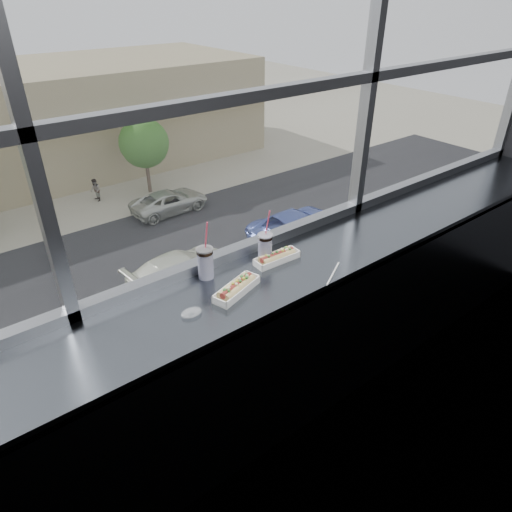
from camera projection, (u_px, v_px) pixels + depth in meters
wall_back_lower at (242, 325)px, 3.01m from camera, size 6.00×0.00×6.00m
window_glass at (234, 31)px, 2.12m from camera, size 6.00×0.00×6.00m
window_mullions at (236, 31)px, 2.11m from camera, size 6.00×0.08×2.40m
counter at (270, 278)px, 2.55m from camera, size 6.00×0.55×0.06m
counter_fascia at (296, 372)px, 2.65m from camera, size 6.00×0.04×1.04m
hotdog_tray_left at (237, 288)px, 2.37m from camera, size 0.31×0.18×0.07m
hotdog_tray_right at (277, 257)px, 2.64m from camera, size 0.29×0.10×0.07m
soda_cup_left at (205, 261)px, 2.46m from camera, size 0.09×0.09×0.34m
soda_cup_right at (265, 246)px, 2.62m from camera, size 0.09×0.09×0.32m
loose_straw at (333, 274)px, 2.53m from camera, size 0.22×0.13×0.01m
wrapper at (191, 313)px, 2.22m from camera, size 0.10×0.07×0.03m
plaza_near at (111, 504)px, 13.71m from camera, size 50.00×14.00×0.04m
street_asphalt at (7, 299)px, 22.52m from camera, size 80.00×10.00×0.06m
car_near_e at (297, 221)px, 27.35m from camera, size 3.17×6.96×2.28m
car_far_c at (169, 198)px, 30.60m from camera, size 2.62×5.94×1.96m
car_near_d at (180, 264)px, 23.17m from camera, size 3.55×7.02×2.25m
pedestrian_d at (95, 188)px, 32.14m from camera, size 0.65×0.87×1.96m
tree_right at (144, 143)px, 32.17m from camera, size 3.51×3.51×5.49m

